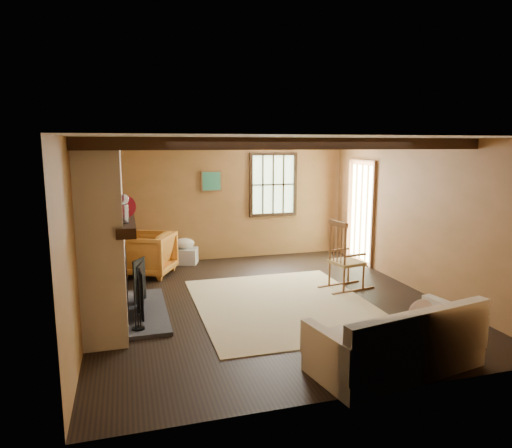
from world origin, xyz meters
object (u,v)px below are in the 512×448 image
object	(u,v)px
fireplace	(106,237)
rocking_chair	(345,260)
laundry_basket	(184,256)
armchair	(148,254)
sofa	(399,346)

from	to	relation	value
fireplace	rocking_chair	bearing A→B (deg)	3.57
laundry_basket	armchair	size ratio (longest dim) A/B	0.59
fireplace	laundry_basket	xyz separation A→B (m)	(1.33, 2.55, -0.95)
fireplace	armchair	distance (m)	2.14
sofa	laundry_basket	distance (m)	5.20
rocking_chair	fireplace	bearing A→B (deg)	82.90
armchair	fireplace	bearing A→B (deg)	8.50
sofa	laundry_basket	size ratio (longest dim) A/B	3.88
rocking_chair	laundry_basket	bearing A→B (deg)	34.00
fireplace	laundry_basket	bearing A→B (deg)	62.48
sofa	armchair	size ratio (longest dim) A/B	2.29
rocking_chair	sofa	world-z (taller)	rocking_chair
rocking_chair	laundry_basket	distance (m)	3.29
fireplace	armchair	xyz separation A→B (m)	(0.61, 1.92, -0.72)
laundry_basket	armchair	distance (m)	0.98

